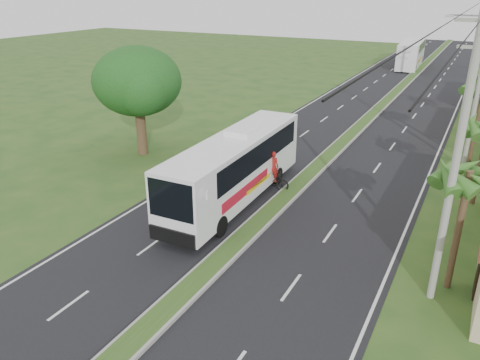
% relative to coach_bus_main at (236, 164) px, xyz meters
% --- Properties ---
extents(ground, '(180.00, 180.00, 0.00)m').
position_rel_coach_bus_main_xyz_m(ground, '(2.38, -6.19, -2.18)').
color(ground, '#254B1B').
rests_on(ground, ground).
extents(road_asphalt, '(14.00, 160.00, 0.02)m').
position_rel_coach_bus_main_xyz_m(road_asphalt, '(2.38, 13.81, -2.17)').
color(road_asphalt, black).
rests_on(road_asphalt, ground).
extents(median_strip, '(1.20, 160.00, 0.18)m').
position_rel_coach_bus_main_xyz_m(median_strip, '(2.38, 13.81, -2.08)').
color(median_strip, gray).
rests_on(median_strip, ground).
extents(lane_edge_left, '(0.12, 160.00, 0.01)m').
position_rel_coach_bus_main_xyz_m(lane_edge_left, '(-4.32, 13.81, -2.18)').
color(lane_edge_left, silver).
rests_on(lane_edge_left, ground).
extents(lane_edge_right, '(0.12, 160.00, 0.01)m').
position_rel_coach_bus_main_xyz_m(lane_edge_right, '(9.08, 13.81, -2.18)').
color(lane_edge_right, silver).
rests_on(lane_edge_right, ground).
extents(palm_verge_a, '(2.40, 2.40, 5.45)m').
position_rel_coach_bus_main_xyz_m(palm_verge_a, '(11.38, -3.19, 2.56)').
color(palm_verge_a, '#473321').
rests_on(palm_verge_a, ground).
extents(shade_tree, '(6.30, 6.00, 7.54)m').
position_rel_coach_bus_main_xyz_m(shade_tree, '(-9.74, 3.82, 2.85)').
color(shade_tree, '#473321').
rests_on(shade_tree, ground).
extents(utility_pole_a, '(1.60, 0.28, 11.00)m').
position_rel_coach_bus_main_xyz_m(utility_pole_a, '(10.88, -4.19, 3.49)').
color(utility_pole_a, gray).
rests_on(utility_pole_a, ground).
extents(coach_bus_main, '(2.85, 12.34, 3.97)m').
position_rel_coach_bus_main_xyz_m(coach_bus_main, '(0.00, 0.00, 0.00)').
color(coach_bus_main, white).
rests_on(coach_bus_main, ground).
extents(coach_bus_far, '(3.47, 12.70, 3.66)m').
position_rel_coach_bus_main_xyz_m(coach_bus_far, '(0.57, 53.03, -0.11)').
color(coach_bus_far, white).
rests_on(coach_bus_far, ground).
extents(motorcyclist, '(2.04, 0.77, 2.43)m').
position_rel_coach_bus_main_xyz_m(motorcyclist, '(1.23, 2.26, -1.31)').
color(motorcyclist, black).
rests_on(motorcyclist, ground).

